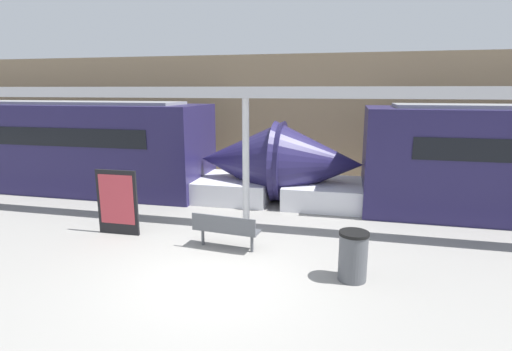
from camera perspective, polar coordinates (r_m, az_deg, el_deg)
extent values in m
plane|color=gray|center=(8.05, -6.16, -14.59)|extent=(60.00, 60.00, 0.00)
cube|color=#9E8460|center=(16.61, 4.78, 8.31)|extent=(56.00, 0.20, 5.00)
cone|color=#231E4C|center=(12.86, 8.82, 1.76)|extent=(2.81, 2.63, 2.63)
cube|color=silver|center=(13.06, 9.85, -2.47)|extent=(2.53, 2.46, 0.70)
cone|color=#231E4C|center=(13.29, -2.03, 2.23)|extent=(2.81, 2.63, 2.63)
cube|color=silver|center=(13.56, -3.09, -1.76)|extent=(2.53, 2.46, 0.70)
cube|color=#4C4F54|center=(9.30, -4.20, -7.72)|extent=(1.59, 0.60, 0.04)
cube|color=#4C4F54|center=(9.06, -4.73, -6.91)|extent=(1.54, 0.20, 0.37)
cylinder|color=#4C4F54|center=(9.63, -7.60, -8.59)|extent=(0.07, 0.07, 0.44)
cylinder|color=#4C4F54|center=(9.17, -0.58, -9.58)|extent=(0.07, 0.07, 0.44)
cylinder|color=#4C4F54|center=(8.04, 13.68, -11.31)|extent=(0.55, 0.55, 0.92)
cylinder|color=black|center=(7.87, 13.86, -8.05)|extent=(0.57, 0.57, 0.06)
cube|color=black|center=(10.65, -19.19, -3.65)|extent=(1.10, 0.06, 1.67)
cube|color=#B73842|center=(10.60, -19.32, -3.27)|extent=(0.94, 0.01, 1.27)
cylinder|color=silver|center=(10.42, -1.46, 1.61)|extent=(0.18, 0.18, 3.41)
cube|color=#B7B7BC|center=(10.24, -1.51, 11.80)|extent=(28.00, 0.60, 0.28)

